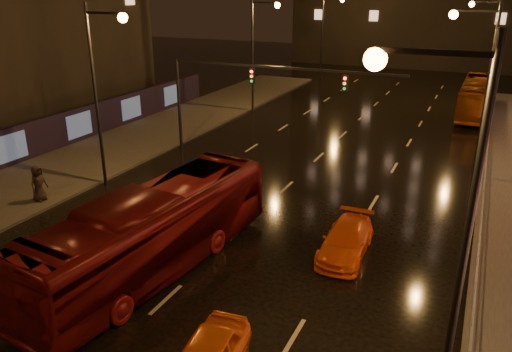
{
  "coord_description": "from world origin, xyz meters",
  "views": [
    {
      "loc": [
        9.47,
        -8.65,
        10.7
      ],
      "look_at": [
        0.42,
        10.99,
        2.5
      ],
      "focal_mm": 35.0,
      "sensor_mm": 36.0,
      "label": 1
    }
  ],
  "objects_px": {
    "pedestrian_c": "(38,183)",
    "taxi_far": "(346,241)",
    "bus_red": "(154,231)",
    "bus_curb": "(478,97)"
  },
  "relations": [
    {
      "from": "bus_red",
      "to": "bus_curb",
      "type": "distance_m",
      "value": 35.23
    },
    {
      "from": "bus_red",
      "to": "pedestrian_c",
      "type": "height_order",
      "value": "bus_red"
    },
    {
      "from": "bus_curb",
      "to": "taxi_far",
      "type": "height_order",
      "value": "bus_curb"
    },
    {
      "from": "bus_curb",
      "to": "pedestrian_c",
      "type": "xyz_separation_m",
      "value": [
        -20.0,
        -30.66,
        -0.49
      ]
    },
    {
      "from": "bus_red",
      "to": "taxi_far",
      "type": "bearing_deg",
      "value": 39.53
    },
    {
      "from": "pedestrian_c",
      "to": "taxi_far",
      "type": "bearing_deg",
      "value": -83.29
    },
    {
      "from": "taxi_far",
      "to": "bus_curb",
      "type": "bearing_deg",
      "value": 79.96
    },
    {
      "from": "taxi_far",
      "to": "pedestrian_c",
      "type": "relative_size",
      "value": 2.29
    },
    {
      "from": "bus_red",
      "to": "taxi_far",
      "type": "xyz_separation_m",
      "value": [
        6.61,
        4.4,
        -1.07
      ]
    },
    {
      "from": "bus_red",
      "to": "pedestrian_c",
      "type": "bearing_deg",
      "value": 168.49
    }
  ]
}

